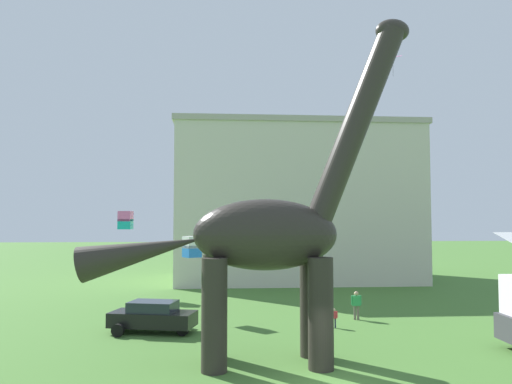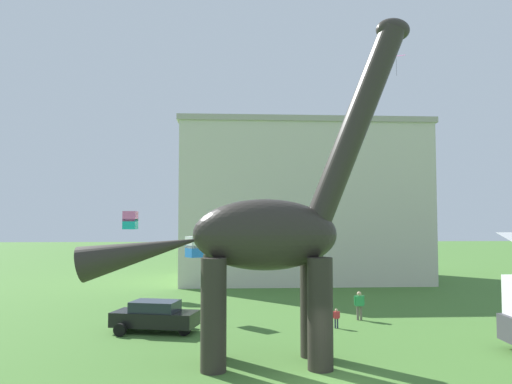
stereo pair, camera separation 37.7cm
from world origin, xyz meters
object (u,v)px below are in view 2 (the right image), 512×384
at_px(kite_mid_center, 275,236).
at_px(dinosaur_sculpture, 264,235).
at_px(person_strolling_adult, 359,303).
at_px(person_photographer, 336,316).
at_px(parked_sedan_left, 155,316).
at_px(kite_mid_right, 396,56).
at_px(kite_far_left, 130,220).
at_px(kite_high_left, 195,247).

bearing_deg(kite_mid_center, dinosaur_sculpture, -97.03).
distance_m(person_strolling_adult, kite_mid_center, 9.15).
bearing_deg(person_photographer, parked_sedan_left, -45.65).
relative_size(dinosaur_sculpture, person_strolling_adult, 8.77).
bearing_deg(parked_sedan_left, kite_mid_center, 68.56).
relative_size(kite_mid_right, kite_far_left, 0.97).
height_order(parked_sedan_left, person_strolling_adult, person_strolling_adult).
distance_m(parked_sedan_left, kite_far_left, 14.62).
bearing_deg(kite_mid_center, parked_sedan_left, -125.42).
relative_size(dinosaur_sculpture, person_photographer, 13.82).
relative_size(person_photographer, person_strolling_adult, 0.63).
height_order(parked_sedan_left, kite_far_left, kite_far_left).
xyz_separation_m(person_photographer, kite_high_left, (-7.58, 3.50, 3.46)).
bearing_deg(person_strolling_adult, dinosaur_sculpture, -55.72).
height_order(kite_high_left, kite_mid_center, kite_mid_center).
bearing_deg(person_photographer, person_strolling_adult, -178.20).
distance_m(kite_mid_right, kite_high_left, 16.59).
xyz_separation_m(kite_mid_right, kite_high_left, (-12.03, 0.53, -11.42)).
xyz_separation_m(dinosaur_sculpture, person_strolling_adult, (6.04, 8.39, -4.07)).
bearing_deg(kite_mid_right, kite_far_left, 150.49).
xyz_separation_m(person_photographer, person_strolling_adult, (1.77, 2.09, 0.35)).
bearing_deg(dinosaur_sculpture, person_photographer, 26.79).
bearing_deg(kite_high_left, dinosaur_sculpture, -71.29).
distance_m(person_photographer, kite_mid_center, 10.50).
xyz_separation_m(kite_mid_center, kite_far_left, (-10.79, 3.43, 1.14)).
xyz_separation_m(kite_mid_right, kite_mid_center, (-6.76, 6.51, -10.99)).
bearing_deg(kite_far_left, person_photographer, -44.55).
bearing_deg(kite_far_left, kite_mid_right, -29.51).
bearing_deg(person_strolling_adult, kite_mid_right, 88.31).
height_order(person_photographer, kite_far_left, kite_far_left).
relative_size(person_strolling_adult, kite_high_left, 1.30).
distance_m(person_strolling_adult, kite_high_left, 9.96).
bearing_deg(kite_far_left, parked_sedan_left, -74.02).
distance_m(kite_mid_right, kite_mid_center, 14.45).
xyz_separation_m(dinosaur_sculpture, kite_far_left, (-8.84, 19.21, 0.60)).
height_order(person_photographer, kite_high_left, kite_high_left).
height_order(person_strolling_adult, kite_mid_center, kite_mid_center).
xyz_separation_m(person_strolling_adult, kite_high_left, (-9.36, 1.41, 3.11)).
height_order(kite_high_left, kite_far_left, kite_far_left).
distance_m(kite_mid_right, kite_far_left, 22.45).
bearing_deg(person_strolling_adult, parked_sedan_left, -97.55).
xyz_separation_m(parked_sedan_left, person_strolling_adult, (11.08, 2.44, 0.16)).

